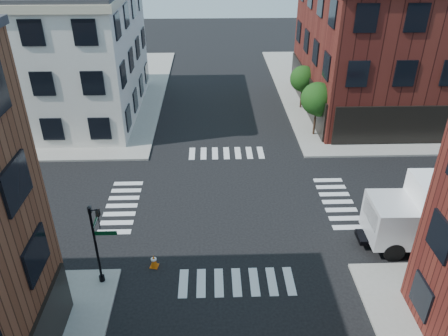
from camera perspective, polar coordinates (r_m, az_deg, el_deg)
ground at (r=28.33m, az=0.84°, el=-4.71°), size 120.00×120.00×0.00m
sidewalk_ne at (r=52.04m, az=23.82°, el=9.45°), size 30.00×30.00×0.15m
sidewalk_nw at (r=51.10m, az=-24.89°, el=8.86°), size 30.00×30.00×0.15m
building_ne at (r=45.98m, az=27.21°, el=14.07°), size 25.00×16.00×12.00m
building_nw at (r=44.42m, az=-26.18°, el=13.16°), size 22.00×16.00×11.00m
tree_near at (r=36.73m, az=12.16°, el=8.62°), size 2.69×2.69×4.49m
tree_far at (r=42.33m, az=10.35°, el=11.24°), size 2.43×2.43×4.07m
signal_pole at (r=21.95m, az=-16.29°, el=-8.60°), size 1.29×1.24×4.60m
traffic_cone at (r=23.79m, az=-9.14°, el=-11.91°), size 0.50×0.50×0.77m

